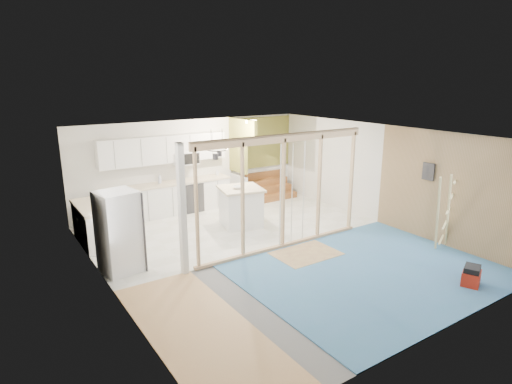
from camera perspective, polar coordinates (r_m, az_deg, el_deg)
room at (r=9.24m, az=2.16°, el=-0.34°), size 7.01×8.01×2.61m
floor_overlays at (r=9.75m, az=2.22°, el=-7.53°), size 7.00×8.00×0.03m
stud_frame at (r=9.03m, az=0.92°, el=1.21°), size 4.66×0.14×2.60m
base_cabinets at (r=11.66m, az=-14.16°, el=-1.79°), size 4.45×2.24×0.93m
upper_cabinets at (r=12.03m, az=-11.85°, el=5.49°), size 3.60×0.41×0.85m
green_partition at (r=13.38m, az=0.13°, el=2.93°), size 2.25×1.51×2.60m
pot_rack at (r=10.50m, az=-5.22°, el=5.37°), size 0.52×0.52×0.72m
sheathing_panel at (r=10.43m, az=24.66°, el=0.07°), size 0.02×4.00×2.60m
electrical_panel at (r=10.63m, az=22.01°, el=2.55°), size 0.04×0.30×0.40m
ceiling_light at (r=12.24m, az=-0.68°, el=9.36°), size 0.32×0.32×0.08m
fridge at (r=8.78m, az=-17.75°, el=-5.15°), size 0.83×0.80×1.65m
island at (r=11.08m, az=-2.03°, el=-2.00°), size 1.25×1.25×1.02m
bowl at (r=10.87m, az=-2.45°, el=0.62°), size 0.31×0.31×0.06m
soap_bottle_a at (r=12.02m, az=-12.73°, el=1.75°), size 0.13×0.13×0.27m
soap_bottle_b at (r=12.80m, az=-5.23°, el=2.67°), size 0.09×0.09×0.18m
toolbox at (r=9.01m, az=26.78°, el=-9.99°), size 0.49×0.44×0.38m
ladder at (r=10.28m, az=23.83°, el=-2.45°), size 0.91×0.20×1.73m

